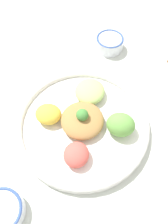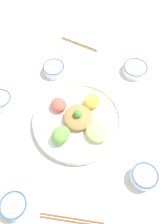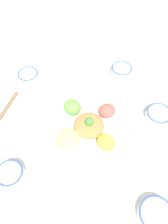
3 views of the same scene
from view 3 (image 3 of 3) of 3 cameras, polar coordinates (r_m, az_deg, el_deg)
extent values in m
plane|color=silver|center=(0.90, -0.13, -5.64)|extent=(2.40, 2.40, 0.00)
cylinder|color=white|center=(0.90, 1.14, -4.30)|extent=(0.38, 0.38, 0.02)
torus|color=white|center=(0.89, 1.16, -3.83)|extent=(0.38, 0.38, 0.02)
ellipsoid|color=#E55B51|center=(0.91, 6.05, 0.34)|extent=(0.07, 0.08, 0.04)
ellipsoid|color=#6BAD4C|center=(0.91, -3.05, 1.30)|extent=(0.09, 0.08, 0.06)
ellipsoid|color=#B7DB7A|center=(0.84, -4.13, -7.24)|extent=(0.10, 0.10, 0.04)
ellipsoid|color=yellow|center=(0.84, 5.80, -7.87)|extent=(0.08, 0.07, 0.05)
ellipsoid|color=#AD7F47|center=(0.87, 1.17, -3.35)|extent=(0.12, 0.12, 0.04)
sphere|color=#478E3D|center=(0.85, 1.21, -2.33)|extent=(0.03, 0.03, 0.03)
cylinder|color=white|center=(1.09, -14.27, 8.97)|extent=(0.10, 0.10, 0.04)
torus|color=#38569E|center=(1.07, -14.48, 9.65)|extent=(0.10, 0.10, 0.01)
cylinder|color=#5B3319|center=(1.07, -14.45, 9.55)|extent=(0.08, 0.08, 0.00)
cylinder|color=white|center=(0.85, -18.55, -15.23)|extent=(0.10, 0.10, 0.04)
torus|color=#38569E|center=(0.83, -18.95, -14.77)|extent=(0.10, 0.10, 0.01)
cylinder|color=#5B3319|center=(0.84, -18.90, -14.83)|extent=(0.08, 0.08, 0.00)
cylinder|color=white|center=(0.97, 18.78, -0.81)|extent=(0.11, 0.11, 0.04)
torus|color=#38569E|center=(0.96, 19.07, -0.25)|extent=(0.11, 0.11, 0.01)
cylinder|color=#5B3319|center=(0.96, 19.02, -0.34)|extent=(0.09, 0.09, 0.00)
cylinder|color=white|center=(1.09, 9.70, 10.53)|extent=(0.10, 0.10, 0.04)
torus|color=#38569E|center=(1.08, 9.85, 11.23)|extent=(0.10, 0.10, 0.01)
cylinder|color=#5B3319|center=(1.08, 9.82, 11.13)|extent=(0.08, 0.08, 0.00)
cylinder|color=white|center=(0.82, 18.19, -24.13)|extent=(0.12, 0.12, 0.03)
torus|color=#38569E|center=(0.81, 18.51, -23.93)|extent=(0.12, 0.12, 0.01)
cylinder|color=maroon|center=(0.81, 18.45, -23.97)|extent=(0.10, 0.10, 0.00)
cylinder|color=brown|center=(1.02, -20.28, 0.39)|extent=(0.14, 0.19, 0.01)
cylinder|color=brown|center=(1.01, -19.82, 0.23)|extent=(0.14, 0.19, 0.01)
cube|color=beige|center=(1.11, 19.50, 7.05)|extent=(0.08, 0.04, 0.01)
ellipsoid|color=beige|center=(1.14, 18.48, 9.30)|extent=(0.05, 0.05, 0.01)
ellipsoid|color=beige|center=(0.83, -17.78, -25.16)|extent=(0.06, 0.06, 0.01)
camera|label=1|loc=(0.72, 20.22, 36.83)|focal=35.00mm
camera|label=2|loc=(0.63, -59.19, 43.27)|focal=35.00mm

